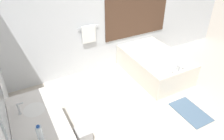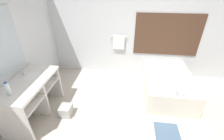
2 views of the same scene
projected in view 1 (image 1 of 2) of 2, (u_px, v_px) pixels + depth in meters
The scene contains 8 objects.
ground_plane at pixel (155, 125), 3.88m from camera, with size 16.00×16.00×0.00m, color beige.
wall_back_with_blinds at pixel (100, 15), 4.80m from camera, with size 7.40×0.13×2.70m.
vanity_counter at pixel (41, 130), 3.02m from camera, with size 0.68×1.27×0.84m.
sink_faucet at pixel (19, 109), 2.89m from camera, with size 0.09×0.04×0.18m.
bathtub at pixel (154, 63), 5.10m from camera, with size 1.09×1.68×0.64m.
water_bottle_1 at pixel (40, 134), 2.51m from camera, with size 0.07×0.07×0.24m.
waste_bin at pixel (83, 135), 3.56m from camera, with size 0.25×0.25×0.23m.
bath_mat at pixel (190, 112), 4.15m from camera, with size 0.45×0.75×0.02m.
Camera 1 is at (-1.95, -2.03, 2.95)m, focal length 35.00 mm.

